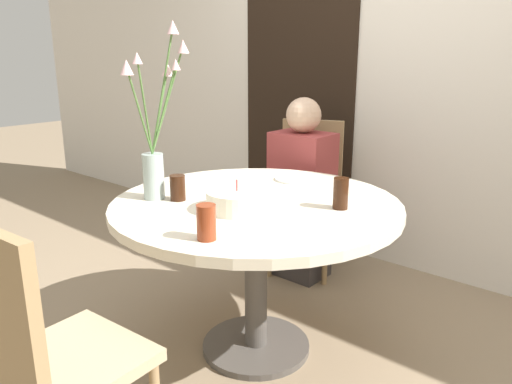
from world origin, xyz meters
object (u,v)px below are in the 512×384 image
object	(u,v)px
chair_left_flank	(42,351)
person_woman	(302,195)
side_plate	(294,179)
flower_vase	(156,139)
drink_glass_2	(341,193)
drink_glass_0	(178,188)
birthday_cake	(237,201)
chair_far_back	(308,186)
drink_glass_1	(206,222)

from	to	relation	value
chair_left_flank	person_woman	size ratio (longest dim) A/B	0.85
chair_left_flank	side_plate	world-z (taller)	chair_left_flank
flower_vase	drink_glass_2	bearing A→B (deg)	30.01
drink_glass_0	person_woman	world-z (taller)	person_woman
side_plate	birthday_cake	bearing A→B (deg)	-77.97
side_plate	chair_left_flank	bearing A→B (deg)	-83.58
chair_far_back	drink_glass_2	world-z (taller)	chair_far_back
drink_glass_1	person_woman	xyz separation A→B (m)	(-0.48, 1.23, -0.27)
birthday_cake	side_plate	distance (m)	0.56
drink_glass_2	chair_left_flank	bearing A→B (deg)	-102.83
chair_left_flank	drink_glass_1	world-z (taller)	chair_left_flank
chair_far_back	flower_vase	world-z (taller)	flower_vase
drink_glass_0	flower_vase	bearing A→B (deg)	-152.87
side_plate	drink_glass_0	xyz separation A→B (m)	(-0.17, -0.60, 0.05)
birthday_cake	side_plate	xyz separation A→B (m)	(-0.12, 0.54, -0.04)
flower_vase	person_woman	distance (m)	1.13
chair_left_flank	drink_glass_0	bearing A→B (deg)	-71.31
birthday_cake	flower_vase	distance (m)	0.44
side_plate	person_woman	bearing A→B (deg)	119.92
flower_vase	person_woman	bearing A→B (deg)	88.37
chair_left_flank	drink_glass_2	world-z (taller)	chair_left_flank
birthday_cake	chair_left_flank	bearing A→B (deg)	-87.21
birthday_cake	drink_glass_0	bearing A→B (deg)	-168.51
birthday_cake	person_woman	distance (m)	1.02
flower_vase	drink_glass_2	world-z (taller)	flower_vase
flower_vase	drink_glass_0	xyz separation A→B (m)	(0.08, 0.04, -0.21)
chair_left_flank	birthday_cake	xyz separation A→B (m)	(-0.04, 0.86, 0.23)
drink_glass_1	person_woman	world-z (taller)	person_woman
chair_far_back	drink_glass_2	distance (m)	1.09
drink_glass_0	person_woman	xyz separation A→B (m)	(-0.05, 0.99, -0.26)
birthday_cake	drink_glass_0	world-z (taller)	birthday_cake
chair_far_back	drink_glass_1	size ratio (longest dim) A/B	7.48
flower_vase	side_plate	distance (m)	0.73
drink_glass_2	person_woman	bearing A→B (deg)	134.93
flower_vase	chair_far_back	bearing A→B (deg)	91.47
side_plate	drink_glass_2	bearing A→B (deg)	-31.42
chair_far_back	drink_glass_1	xyz separation A→B (m)	(0.54, -1.38, 0.25)
drink_glass_2	flower_vase	bearing A→B (deg)	-149.99
chair_far_back	birthday_cake	distance (m)	1.17
chair_far_back	flower_vase	bearing A→B (deg)	-110.36
drink_glass_1	birthday_cake	bearing A→B (deg)	114.59
chair_far_back	side_plate	xyz separation A→B (m)	(0.28, -0.53, 0.20)
birthday_cake	drink_glass_2	distance (m)	0.42
flower_vase	drink_glass_0	distance (m)	0.22
chair_far_back	person_woman	bearing A→B (deg)	-90.00
chair_left_flank	drink_glass_1	size ratio (longest dim) A/B	7.48
chair_far_back	drink_glass_1	distance (m)	1.50
chair_far_back	birthday_cake	xyz separation A→B (m)	(0.40, -1.08, 0.23)
drink_glass_2	chair_far_back	bearing A→B (deg)	131.53
chair_far_back	drink_glass_2	size ratio (longest dim) A/B	7.20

